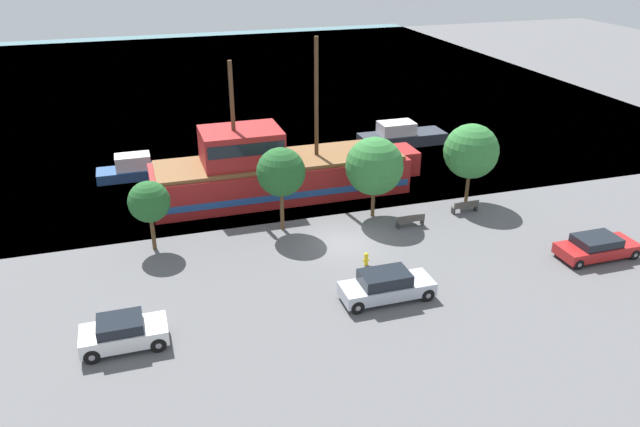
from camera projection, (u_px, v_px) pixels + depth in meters
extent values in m
plane|color=#5B5B5E|center=(344.00, 243.00, 37.46)|extent=(160.00, 160.00, 0.00)
plane|color=slate|center=(223.00, 83.00, 75.55)|extent=(80.00, 80.00, 0.00)
cube|color=#A31E1E|center=(280.00, 178.00, 43.70)|extent=(17.69, 4.84, 2.47)
cube|color=#234C93|center=(281.00, 183.00, 43.86)|extent=(17.33, 4.92, 0.45)
cube|color=#A31E1E|center=(404.00, 160.00, 46.11)|extent=(1.40, 2.66, 1.73)
cube|color=brown|center=(280.00, 160.00, 43.13)|extent=(16.98, 4.45, 0.25)
cube|color=#A31E1E|center=(241.00, 146.00, 41.87)|extent=(5.31, 3.87, 2.32)
cube|color=black|center=(241.00, 141.00, 41.72)|extent=(5.04, 3.93, 0.84)
cylinder|color=#4C331E|center=(316.00, 98.00, 42.09)|extent=(0.28, 0.28, 8.11)
cylinder|color=#4C331E|center=(233.00, 113.00, 40.79)|extent=(0.28, 0.28, 6.89)
cube|color=#2D333D|center=(402.00, 139.00, 54.19)|extent=(7.53, 2.53, 0.99)
cube|color=silver|center=(396.00, 128.00, 53.62)|extent=(3.01, 1.97, 1.03)
cube|color=black|center=(406.00, 127.00, 53.86)|extent=(0.12, 1.77, 0.83)
cube|color=navy|center=(141.00, 172.00, 47.17)|extent=(6.36, 2.06, 0.75)
cube|color=silver|center=(133.00, 162.00, 46.66)|extent=(2.55, 1.61, 1.07)
cube|color=black|center=(143.00, 161.00, 46.87)|extent=(0.12, 1.45, 0.85)
cube|color=white|center=(124.00, 335.00, 28.03)|extent=(3.82, 1.85, 0.71)
cube|color=black|center=(120.00, 324.00, 27.75)|extent=(1.99, 1.67, 0.50)
cylinder|color=black|center=(158.00, 345.00, 27.80)|extent=(0.71, 0.22, 0.71)
cylinder|color=gray|center=(158.00, 345.00, 27.80)|extent=(0.27, 0.25, 0.27)
cylinder|color=black|center=(156.00, 324.00, 29.25)|extent=(0.71, 0.22, 0.71)
cylinder|color=gray|center=(156.00, 324.00, 29.25)|extent=(0.27, 0.25, 0.27)
cylinder|color=black|center=(92.00, 357.00, 27.04)|extent=(0.71, 0.22, 0.71)
cylinder|color=gray|center=(92.00, 357.00, 27.04)|extent=(0.27, 0.25, 0.27)
cylinder|color=black|center=(92.00, 335.00, 28.48)|extent=(0.71, 0.22, 0.71)
cylinder|color=gray|center=(92.00, 335.00, 28.48)|extent=(0.27, 0.25, 0.27)
cube|color=#B21E1E|center=(597.00, 249.00, 35.67)|extent=(4.66, 1.92, 0.61)
cube|color=black|center=(597.00, 241.00, 35.40)|extent=(2.42, 1.73, 0.48)
cylinder|color=black|center=(634.00, 254.00, 35.53)|extent=(0.61, 0.22, 0.61)
cylinder|color=gray|center=(634.00, 254.00, 35.53)|extent=(0.23, 0.25, 0.23)
cylinder|color=black|center=(613.00, 241.00, 37.04)|extent=(0.61, 0.22, 0.61)
cylinder|color=gray|center=(613.00, 241.00, 37.04)|extent=(0.23, 0.25, 0.23)
cylinder|color=black|center=(578.00, 264.00, 34.49)|extent=(0.61, 0.22, 0.61)
cylinder|color=gray|center=(578.00, 264.00, 34.49)|extent=(0.23, 0.25, 0.23)
cylinder|color=black|center=(559.00, 250.00, 36.00)|extent=(0.61, 0.22, 0.61)
cylinder|color=gray|center=(559.00, 250.00, 36.00)|extent=(0.23, 0.25, 0.23)
cube|color=#B7BCC6|center=(387.00, 289.00, 31.64)|extent=(4.77, 1.80, 0.67)
cube|color=black|center=(385.00, 278.00, 31.33)|extent=(2.48, 1.62, 0.62)
cylinder|color=black|center=(427.00, 295.00, 31.56)|extent=(0.70, 0.22, 0.70)
cylinder|color=gray|center=(427.00, 295.00, 31.56)|extent=(0.27, 0.25, 0.27)
cylinder|color=black|center=(414.00, 279.00, 32.96)|extent=(0.70, 0.22, 0.70)
cylinder|color=gray|center=(414.00, 279.00, 32.96)|extent=(0.27, 0.25, 0.27)
cylinder|color=black|center=(357.00, 307.00, 30.53)|extent=(0.70, 0.22, 0.70)
cylinder|color=gray|center=(357.00, 307.00, 30.53)|extent=(0.27, 0.25, 0.27)
cylinder|color=black|center=(346.00, 291.00, 31.93)|extent=(0.70, 0.22, 0.70)
cylinder|color=gray|center=(346.00, 291.00, 31.93)|extent=(0.27, 0.25, 0.27)
cylinder|color=yellow|center=(366.00, 260.00, 34.93)|extent=(0.22, 0.22, 0.56)
sphere|color=yellow|center=(366.00, 255.00, 34.78)|extent=(0.25, 0.25, 0.25)
cylinder|color=yellow|center=(363.00, 260.00, 34.88)|extent=(0.10, 0.09, 0.09)
cylinder|color=yellow|center=(369.00, 260.00, 34.97)|extent=(0.10, 0.09, 0.09)
cube|color=#4C4742|center=(410.00, 220.00, 39.38)|extent=(1.80, 0.45, 0.05)
cube|color=#4C4742|center=(412.00, 218.00, 39.12)|extent=(1.80, 0.06, 0.40)
cube|color=#2D2D2D|center=(398.00, 225.00, 39.25)|extent=(0.12, 0.36, 0.40)
cube|color=#2D2D2D|center=(422.00, 222.00, 39.71)|extent=(0.12, 0.36, 0.40)
cube|color=#4C4742|center=(465.00, 206.00, 41.32)|extent=(1.79, 0.45, 0.05)
cube|color=#4C4742|center=(467.00, 204.00, 41.05)|extent=(1.79, 0.06, 0.40)
cube|color=#2D2D2D|center=(453.00, 211.00, 41.18)|extent=(0.12, 0.36, 0.40)
cube|color=#2D2D2D|center=(476.00, 208.00, 41.64)|extent=(0.12, 0.36, 0.40)
cylinder|color=brown|center=(153.00, 233.00, 36.38)|extent=(0.24, 0.24, 2.02)
sphere|color=#235B28|center=(149.00, 202.00, 35.52)|extent=(2.41, 2.41, 2.41)
cylinder|color=brown|center=(282.00, 210.00, 38.68)|extent=(0.24, 0.24, 2.56)
sphere|color=#235B28|center=(281.00, 172.00, 37.61)|extent=(2.99, 2.99, 2.99)
cylinder|color=brown|center=(373.00, 203.00, 40.58)|extent=(0.24, 0.24, 1.90)
sphere|color=#337A38|center=(374.00, 166.00, 39.52)|extent=(3.72, 3.72, 3.72)
cylinder|color=brown|center=(467.00, 187.00, 42.66)|extent=(0.24, 0.24, 2.10)
sphere|color=#337A38|center=(471.00, 151.00, 41.57)|extent=(3.68, 3.68, 3.68)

